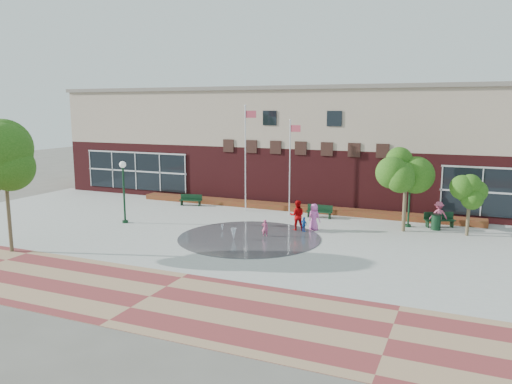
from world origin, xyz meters
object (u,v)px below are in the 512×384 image
at_px(flagpole_left, 246,153).
at_px(child_splash, 265,228).
at_px(tree_big_left, 4,155).
at_px(trash_can, 436,222).
at_px(bench_left, 191,202).
at_px(flagpole_right, 290,162).

bearing_deg(flagpole_left, child_splash, -59.33).
height_order(flagpole_left, tree_big_left, flagpole_left).
bearing_deg(trash_can, flagpole_left, 176.85).
xyz_separation_m(bench_left, tree_big_left, (-2.34, -14.67, 4.89)).
bearing_deg(tree_big_left, trash_can, 34.16).
bearing_deg(trash_can, bench_left, 177.56).
relative_size(flagpole_left, tree_big_left, 1.08).
height_order(flagpole_left, child_splash, flagpole_left).
xyz_separation_m(flagpole_left, child_splash, (4.14, -6.44, -3.81)).
xyz_separation_m(flagpole_right, trash_can, (9.90, -0.65, -3.27)).
distance_m(flagpole_left, trash_can, 13.93).
height_order(flagpole_right, trash_can, flagpole_right).
xyz_separation_m(bench_left, child_splash, (8.91, -6.48, 0.24)).
bearing_deg(bench_left, child_splash, -47.87).
xyz_separation_m(flagpole_left, tree_big_left, (-7.11, -14.64, 0.83)).
height_order(tree_big_left, child_splash, tree_big_left).
relative_size(flagpole_left, trash_can, 7.65).
distance_m(bench_left, trash_can, 18.16).
height_order(flagpole_right, bench_left, flagpole_right).
bearing_deg(bench_left, flagpole_left, -12.30).
relative_size(bench_left, tree_big_left, 0.25).
bearing_deg(flagpole_left, flagpole_right, -3.41).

